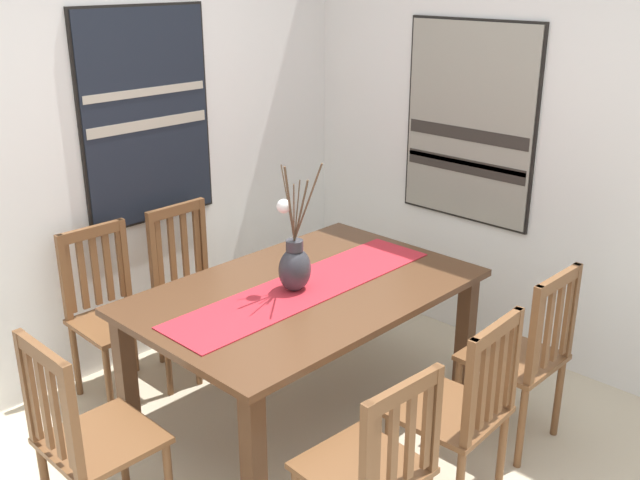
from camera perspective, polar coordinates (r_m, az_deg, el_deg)
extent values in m
cube|color=silver|center=(4.20, -17.57, 7.35)|extent=(6.40, 0.12, 2.70)
cube|color=silver|center=(4.29, 18.84, 7.46)|extent=(0.12, 6.40, 2.70)
cube|color=#51331E|center=(3.64, -1.17, -4.01)|extent=(1.69, 1.09, 0.03)
cube|color=#51331E|center=(3.09, -5.21, -17.14)|extent=(0.08, 0.08, 0.71)
cube|color=#51331E|center=(4.09, 11.28, -7.34)|extent=(0.08, 0.08, 0.71)
cube|color=#51331E|center=(3.73, -14.88, -10.56)|extent=(0.08, 0.08, 0.71)
cube|color=#51331E|center=(4.59, 1.49, -3.69)|extent=(0.08, 0.08, 0.71)
cube|color=#B7232D|center=(3.63, -1.17, -3.71)|extent=(1.56, 0.36, 0.01)
ellipsoid|color=#333338|center=(3.56, -1.98, -2.33)|extent=(0.17, 0.15, 0.22)
cylinder|color=#333338|center=(3.52, -2.00, -0.42)|extent=(0.09, 0.09, 0.05)
cylinder|color=brown|center=(3.43, -1.49, 2.29)|extent=(0.02, 0.09, 0.32)
cylinder|color=brown|center=(3.35, -0.99, 2.85)|extent=(0.05, 0.23, 0.43)
cylinder|color=brown|center=(3.37, -2.06, 2.09)|extent=(0.12, 0.13, 0.33)
cylinder|color=brown|center=(3.45, -2.53, 2.90)|extent=(0.04, 0.05, 0.37)
cylinder|color=brown|center=(3.43, -1.80, 2.30)|extent=(0.02, 0.06, 0.32)
cylinder|color=brown|center=(3.41, -2.39, 2.78)|extent=(0.10, 0.04, 0.39)
sphere|color=white|center=(3.44, -2.86, 2.66)|extent=(0.07, 0.07, 0.07)
cube|color=brown|center=(3.27, 9.98, -13.05)|extent=(0.44, 0.44, 0.03)
cylinder|color=brown|center=(3.36, 5.32, -16.61)|extent=(0.04, 0.04, 0.44)
cylinder|color=brown|center=(3.60, 8.81, -13.89)|extent=(0.04, 0.04, 0.44)
cylinder|color=brown|center=(3.46, 14.00, -15.88)|extent=(0.04, 0.04, 0.44)
cube|color=brown|center=(2.93, 11.61, -11.75)|extent=(0.04, 0.04, 0.47)
cube|color=brown|center=(3.20, 14.90, -8.99)|extent=(0.04, 0.04, 0.47)
cube|color=brown|center=(2.96, 13.66, -6.87)|extent=(0.38, 0.05, 0.06)
cube|color=brown|center=(2.95, 11.87, -11.77)|extent=(0.04, 0.02, 0.38)
cube|color=brown|center=(3.01, 12.60, -11.15)|extent=(0.04, 0.02, 0.38)
cube|color=brown|center=(3.07, 13.31, -10.56)|extent=(0.04, 0.02, 0.38)
cube|color=brown|center=(3.13, 13.99, -9.98)|extent=(0.04, 0.02, 0.38)
cube|color=brown|center=(3.19, 14.64, -9.43)|extent=(0.04, 0.02, 0.38)
cube|color=brown|center=(4.10, -15.53, -6.19)|extent=(0.43, 0.43, 0.03)
cylinder|color=brown|center=(4.15, -11.80, -9.14)|extent=(0.04, 0.04, 0.44)
cylinder|color=brown|center=(4.00, -16.17, -10.77)|extent=(0.04, 0.04, 0.44)
cylinder|color=brown|center=(4.42, -14.39, -7.39)|extent=(0.04, 0.04, 0.44)
cylinder|color=brown|center=(4.28, -18.55, -8.83)|extent=(0.04, 0.04, 0.44)
cube|color=brown|center=(4.23, -15.03, -1.52)|extent=(0.04, 0.04, 0.48)
cube|color=brown|center=(4.08, -19.37, -2.82)|extent=(0.04, 0.04, 0.48)
cube|color=brown|center=(4.08, -17.47, 0.59)|extent=(0.38, 0.04, 0.06)
cube|color=brown|center=(4.22, -15.34, -1.81)|extent=(0.04, 0.02, 0.39)
cube|color=brown|center=(4.19, -16.23, -2.08)|extent=(0.04, 0.02, 0.39)
cube|color=brown|center=(4.16, -17.14, -2.35)|extent=(0.04, 0.02, 0.39)
cube|color=brown|center=(4.13, -18.06, -2.63)|extent=(0.04, 0.02, 0.39)
cube|color=brown|center=(4.10, -19.00, -2.91)|extent=(0.04, 0.02, 0.39)
cube|color=brown|center=(4.34, -9.31, -4.17)|extent=(0.42, 0.42, 0.03)
cylinder|color=brown|center=(4.41, -5.83, -6.88)|extent=(0.04, 0.04, 0.44)
cylinder|color=brown|center=(4.21, -9.56, -8.46)|extent=(0.04, 0.04, 0.44)
cylinder|color=brown|center=(4.66, -8.76, -5.43)|extent=(0.04, 0.04, 0.44)
cylinder|color=brown|center=(4.48, -12.39, -6.84)|extent=(0.04, 0.04, 0.44)
cube|color=brown|center=(4.48, -9.17, 0.23)|extent=(0.04, 0.04, 0.49)
cube|color=brown|center=(4.29, -12.96, -0.98)|extent=(0.04, 0.04, 0.49)
cube|color=brown|center=(4.31, -11.22, 2.31)|extent=(0.38, 0.03, 0.06)
cube|color=brown|center=(4.46, -9.60, -0.09)|extent=(0.04, 0.02, 0.40)
cube|color=brown|center=(4.41, -10.53, -0.39)|extent=(0.04, 0.02, 0.40)
cube|color=brown|center=(4.36, -11.49, -0.70)|extent=(0.04, 0.02, 0.40)
cube|color=brown|center=(4.31, -12.47, -1.02)|extent=(0.04, 0.02, 0.40)
cube|color=brown|center=(3.74, 14.76, -8.84)|extent=(0.42, 0.42, 0.03)
cylinder|color=brown|center=(3.80, 10.66, -12.02)|extent=(0.04, 0.04, 0.44)
cylinder|color=brown|center=(4.07, 13.56, -9.93)|extent=(0.04, 0.04, 0.44)
cylinder|color=brown|center=(3.65, 15.46, -13.94)|extent=(0.04, 0.04, 0.44)
cylinder|color=brown|center=(3.93, 18.11, -11.59)|extent=(0.04, 0.04, 0.44)
cube|color=brown|center=(3.40, 16.37, -7.23)|extent=(0.04, 0.04, 0.48)
cube|color=brown|center=(3.70, 19.07, -5.24)|extent=(0.04, 0.04, 0.48)
cube|color=brown|center=(3.46, 18.16, -3.06)|extent=(0.38, 0.04, 0.06)
cube|color=brown|center=(3.44, 16.69, -7.19)|extent=(0.04, 0.02, 0.39)
cube|color=brown|center=(3.52, 17.41, -6.67)|extent=(0.04, 0.02, 0.39)
cube|color=brown|center=(3.59, 18.09, -6.16)|extent=(0.04, 0.02, 0.39)
cube|color=brown|center=(3.67, 18.75, -5.68)|extent=(0.04, 0.02, 0.39)
cube|color=brown|center=(3.18, -16.67, -14.76)|extent=(0.42, 0.42, 0.03)
cylinder|color=brown|center=(3.51, -15.18, -15.48)|extent=(0.04, 0.04, 0.44)
cube|color=brown|center=(3.12, -21.90, -10.59)|extent=(0.04, 0.04, 0.49)
cube|color=brown|center=(2.83, -18.73, -13.48)|extent=(0.04, 0.04, 0.49)
cube|color=brown|center=(2.87, -20.93, -8.33)|extent=(0.03, 0.38, 0.06)
cube|color=brown|center=(3.09, -21.51, -11.15)|extent=(0.02, 0.04, 0.40)
cube|color=brown|center=(3.02, -20.76, -11.85)|extent=(0.02, 0.04, 0.40)
cube|color=brown|center=(2.95, -19.96, -12.59)|extent=(0.02, 0.04, 0.40)
cube|color=brown|center=(2.88, -19.11, -13.36)|extent=(0.02, 0.04, 0.40)
cube|color=brown|center=(2.92, 3.31, -17.36)|extent=(0.45, 0.45, 0.03)
cylinder|color=brown|center=(3.26, 3.18, -17.80)|extent=(0.04, 0.04, 0.44)
cube|color=brown|center=(2.57, 3.63, -16.80)|extent=(0.04, 0.04, 0.44)
cube|color=brown|center=(2.79, 8.94, -13.62)|extent=(0.04, 0.04, 0.44)
cube|color=brown|center=(2.57, 6.59, -11.68)|extent=(0.38, 0.06, 0.06)
cube|color=brown|center=(2.60, 4.31, -16.66)|extent=(0.04, 0.02, 0.35)
cube|color=brown|center=(2.66, 5.72, -15.83)|extent=(0.04, 0.02, 0.35)
cube|color=brown|center=(2.72, 7.06, -15.02)|extent=(0.04, 0.02, 0.35)
cube|color=brown|center=(2.77, 8.34, -14.24)|extent=(0.04, 0.02, 0.35)
cube|color=black|center=(4.29, -13.45, 9.35)|extent=(0.84, 0.04, 1.22)
cube|color=black|center=(4.27, -13.29, 9.32)|extent=(0.81, 0.01, 1.19)
cube|color=#B2A893|center=(4.28, -13.21, 8.81)|extent=(0.78, 0.00, 0.06)
cube|color=#B2A893|center=(4.25, -13.41, 11.19)|extent=(0.78, 0.00, 0.04)
cube|color=black|center=(4.51, 11.63, 8.98)|extent=(0.04, 0.89, 1.20)
cube|color=gray|center=(4.49, 11.47, 8.94)|extent=(0.01, 0.86, 1.17)
cube|color=#2D2823|center=(4.50, 11.38, 8.10)|extent=(0.00, 0.83, 0.08)
cube|color=#2D2823|center=(4.54, 11.23, 6.01)|extent=(0.00, 0.83, 0.04)
cube|color=#2D2823|center=(4.55, 11.20, 5.62)|extent=(0.00, 0.83, 0.08)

